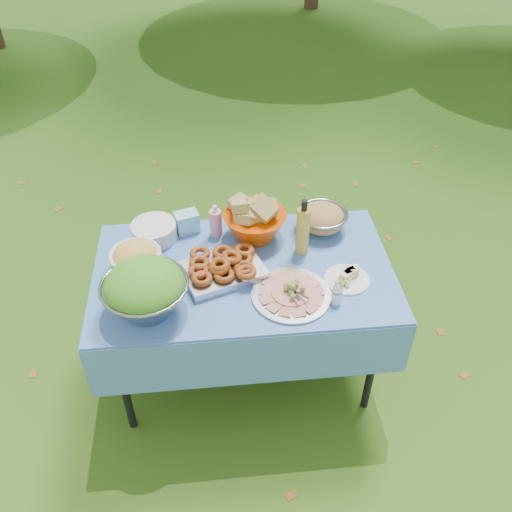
{
  "coord_description": "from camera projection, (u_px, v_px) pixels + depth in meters",
  "views": [
    {
      "loc": [
        -0.14,
        -1.96,
        2.53
      ],
      "look_at": [
        0.06,
        0.0,
        0.84
      ],
      "focal_mm": 38.0,
      "sensor_mm": 36.0,
      "label": 1
    }
  ],
  "objects": [
    {
      "name": "sanitizer_bottle",
      "position": [
        216.0,
        220.0,
        2.8
      ],
      "size": [
        0.07,
        0.07,
        0.18
      ],
      "primitive_type": "cylinder",
      "rotation": [
        0.0,
        0.0,
        0.17
      ],
      "color": "pink",
      "rests_on": "picnic_table"
    },
    {
      "name": "wipes_box",
      "position": [
        187.0,
        222.0,
        2.85
      ],
      "size": [
        0.14,
        0.12,
        0.11
      ],
      "primitive_type": "cube",
      "rotation": [
        0.0,
        0.0,
        0.29
      ],
      "color": "#90DBF2",
      "rests_on": "picnic_table"
    },
    {
      "name": "fried_tray",
      "position": [
        223.0,
        267.0,
        2.59
      ],
      "size": [
        0.44,
        0.37,
        0.09
      ],
      "primitive_type": "cube",
      "rotation": [
        0.0,
        0.0,
        0.32
      ],
      "color": "silver",
      "rests_on": "picnic_table"
    },
    {
      "name": "picnic_table",
      "position": [
        245.0,
        322.0,
        2.9
      ],
      "size": [
        1.46,
        0.86,
        0.76
      ],
      "primitive_type": "cube",
      "color": "#84C7FF",
      "rests_on": "ground"
    },
    {
      "name": "pasta_bowl_steel",
      "position": [
        322.0,
        218.0,
        2.85
      ],
      "size": [
        0.34,
        0.34,
        0.14
      ],
      "primitive_type": null,
      "rotation": [
        0.0,
        0.0,
        0.38
      ],
      "color": "gray",
      "rests_on": "picnic_table"
    },
    {
      "name": "cheese_plate",
      "position": [
        347.0,
        276.0,
        2.57
      ],
      "size": [
        0.28,
        0.28,
        0.06
      ],
      "primitive_type": "cylinder",
      "rotation": [
        0.0,
        0.0,
        0.34
      ],
      "color": "white",
      "rests_on": "picnic_table"
    },
    {
      "name": "salad_bowl",
      "position": [
        145.0,
        290.0,
        2.36
      ],
      "size": [
        0.51,
        0.51,
        0.25
      ],
      "primitive_type": null,
      "rotation": [
        0.0,
        0.0,
        -0.4
      ],
      "color": "gray",
      "rests_on": "picnic_table"
    },
    {
      "name": "oil_bottle",
      "position": [
        303.0,
        227.0,
        2.66
      ],
      "size": [
        0.09,
        0.09,
        0.31
      ],
      "primitive_type": "cylinder",
      "rotation": [
        0.0,
        0.0,
        0.33
      ],
      "color": "gold",
      "rests_on": "picnic_table"
    },
    {
      "name": "bread_bowl",
      "position": [
        255.0,
        220.0,
        2.78
      ],
      "size": [
        0.33,
        0.33,
        0.22
      ],
      "primitive_type": null,
      "rotation": [
        0.0,
        0.0,
        -0.0
      ],
      "color": "#CD3E00",
      "rests_on": "picnic_table"
    },
    {
      "name": "shaker",
      "position": [
        337.0,
        296.0,
        2.45
      ],
      "size": [
        0.05,
        0.05,
        0.08
      ],
      "primitive_type": "cylinder",
      "rotation": [
        0.0,
        0.0,
        -0.05
      ],
      "color": "white",
      "rests_on": "picnic_table"
    },
    {
      "name": "plate_stack",
      "position": [
        154.0,
        231.0,
        2.81
      ],
      "size": [
        0.31,
        0.31,
        0.09
      ],
      "primitive_type": "cylinder",
      "rotation": [
        0.0,
        0.0,
        0.39
      ],
      "color": "white",
      "rests_on": "picnic_table"
    },
    {
      "name": "ground",
      "position": [
        246.0,
        367.0,
        3.14
      ],
      "size": [
        80.0,
        80.0,
        0.0
      ],
      "primitive_type": "plane",
      "color": "black",
      "rests_on": "ground"
    },
    {
      "name": "charcuterie_platter",
      "position": [
        291.0,
        289.0,
        2.48
      ],
      "size": [
        0.47,
        0.47,
        0.09
      ],
      "primitive_type": "cylinder",
      "rotation": [
        0.0,
        0.0,
        -0.33
      ],
      "color": "#B7BABF",
      "rests_on": "picnic_table"
    },
    {
      "name": "pasta_bowl_white",
      "position": [
        135.0,
        257.0,
        2.61
      ],
      "size": [
        0.27,
        0.27,
        0.14
      ],
      "primitive_type": null,
      "rotation": [
        0.0,
        0.0,
        0.12
      ],
      "color": "white",
      "rests_on": "picnic_table"
    }
  ]
}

